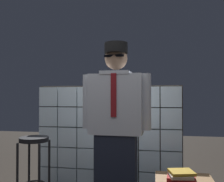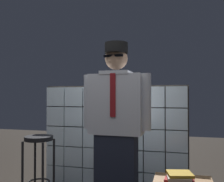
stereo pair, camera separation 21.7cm
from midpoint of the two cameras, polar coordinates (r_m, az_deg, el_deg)
name	(u,v)px [view 2 (the right image)]	position (r m, az deg, el deg)	size (l,w,h in m)	color
glass_block_wall	(113,138)	(3.48, 2.02, -10.68)	(2.01, 0.10, 1.44)	silver
standing_person	(116,127)	(2.63, 3.38, -8.18)	(0.73, 0.31, 1.84)	#1E2333
bar_stool	(39,153)	(3.20, -14.49, -13.54)	(0.34, 0.34, 0.79)	black
book_stack	(179,178)	(2.41, 17.76, -18.36)	(0.26, 0.24, 0.09)	maroon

